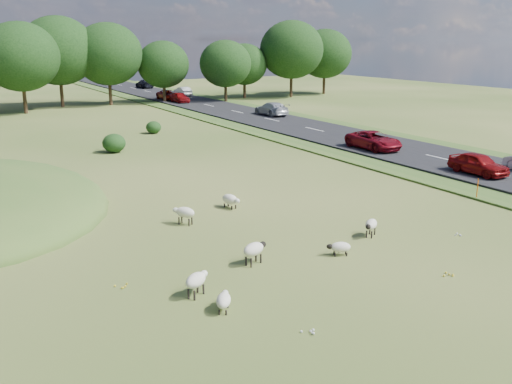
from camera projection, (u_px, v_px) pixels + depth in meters
ground at (126, 160)px, 42.38m from camera, size 160.00×160.00×0.00m
road at (282, 123)px, 60.33m from camera, size 8.00×150.00×0.25m
treeline at (26, 57)px, 69.87m from camera, size 96.28×14.66×11.70m
shrubs at (46, 141)px, 46.03m from camera, size 21.57×9.07×1.50m
marker_post at (477, 189)px, 31.84m from camera, size 0.06×0.06×1.20m
sheep_0 at (371, 225)px, 25.83m from camera, size 1.11×0.92×0.81m
sheep_1 at (224, 300)px, 18.76m from camera, size 0.88×1.08×0.62m
sheep_2 at (185, 212)px, 27.50m from camera, size 1.00×1.22×0.88m
sheep_3 at (340, 247)px, 23.59m from camera, size 1.05×0.78×0.59m
sheep_4 at (230, 200)px, 30.22m from camera, size 0.77×1.34×0.75m
sheep_5 at (196, 280)px, 19.80m from camera, size 1.20×0.97×0.86m
sheep_6 at (254, 249)px, 22.62m from camera, size 1.30×0.87×0.91m
car_0 at (271, 109)px, 65.39m from camera, size 2.09×5.15×1.50m
car_2 at (180, 97)px, 78.80m from camera, size 1.66×4.12×1.40m
car_3 at (145, 84)px, 102.11m from camera, size 2.08×5.12×1.48m
car_4 at (168, 95)px, 82.41m from camera, size 2.22×4.82×1.34m
car_5 at (183, 91)px, 87.38m from camera, size 1.48×4.26×1.40m
car_6 at (478, 164)px, 36.75m from camera, size 1.63×4.04×1.38m
car_7 at (374, 140)px, 45.20m from camera, size 2.32×5.02×1.40m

